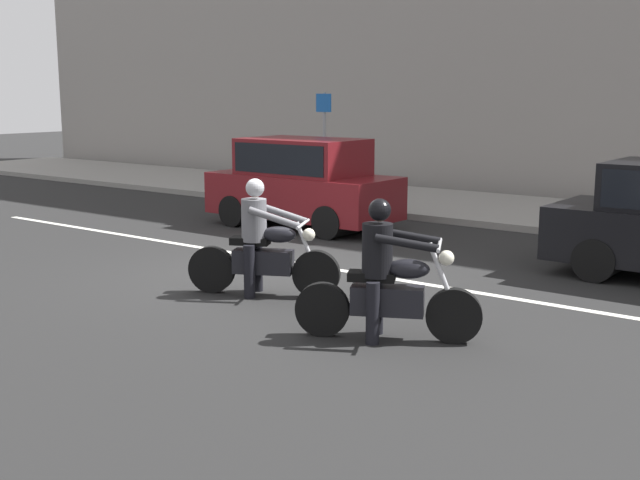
% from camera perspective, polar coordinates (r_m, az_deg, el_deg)
% --- Properties ---
extents(ground_plane, '(80.00, 80.00, 0.00)m').
position_cam_1_polar(ground_plane, '(12.21, -4.09, -2.42)').
color(ground_plane, black).
extents(sidewalk_slab, '(40.00, 4.40, 0.14)m').
position_cam_1_polar(sidewalk_slab, '(18.86, 12.10, 2.19)').
color(sidewalk_slab, gray).
rests_on(sidewalk_slab, ground_plane).
extents(lane_marking_stripe, '(18.00, 0.14, 0.01)m').
position_cam_1_polar(lane_marking_stripe, '(12.33, 1.97, -2.25)').
color(lane_marking_stripe, silver).
rests_on(lane_marking_stripe, ground_plane).
extents(motorcycle_with_rider_gray, '(1.95, 1.08, 1.59)m').
position_cam_1_polar(motorcycle_with_rider_gray, '(10.83, -4.14, -0.57)').
color(motorcycle_with_rider_gray, black).
rests_on(motorcycle_with_rider_gray, ground_plane).
extents(motorcycle_with_rider_black_leather, '(1.92, 1.09, 1.58)m').
position_cam_1_polar(motorcycle_with_rider_black_leather, '(8.89, 4.75, -3.03)').
color(motorcycle_with_rider_black_leather, black).
rests_on(motorcycle_with_rider_black_leather, ground_plane).
extents(parked_hatchback_maroon, '(3.88, 1.76, 1.80)m').
position_cam_1_polar(parked_hatchback_maroon, '(16.20, -1.22, 4.17)').
color(parked_hatchback_maroon, maroon).
rests_on(parked_hatchback_maroon, ground_plane).
extents(street_sign_post, '(0.44, 0.08, 2.56)m').
position_cam_1_polar(street_sign_post, '(19.77, 0.30, 7.52)').
color(street_sign_post, gray).
rests_on(street_sign_post, sidewalk_slab).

